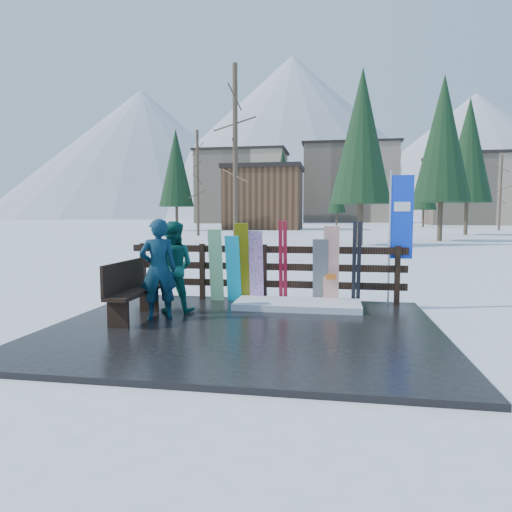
% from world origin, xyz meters
% --- Properties ---
extents(ground, '(700.00, 700.00, 0.00)m').
position_xyz_m(ground, '(0.00, 0.00, 0.00)').
color(ground, white).
rests_on(ground, ground).
extents(deck, '(6.00, 5.00, 0.08)m').
position_xyz_m(deck, '(0.00, 0.00, 0.04)').
color(deck, black).
rests_on(deck, ground).
extents(fence, '(5.60, 0.10, 1.15)m').
position_xyz_m(fence, '(0.00, 2.20, 0.74)').
color(fence, black).
rests_on(fence, deck).
extents(snow_patch, '(2.34, 1.00, 0.12)m').
position_xyz_m(snow_patch, '(0.72, 1.60, 0.14)').
color(snow_patch, white).
rests_on(snow_patch, deck).
extents(bench, '(0.40, 1.50, 0.97)m').
position_xyz_m(bench, '(-1.96, 0.20, 0.60)').
color(bench, black).
rests_on(bench, deck).
extents(snowboard_0, '(0.28, 0.30, 1.34)m').
position_xyz_m(snowboard_0, '(-0.60, 1.98, 0.75)').
color(snowboard_0, '#11C8F1').
rests_on(snowboard_0, deck).
extents(snowboard_1, '(0.27, 0.25, 1.46)m').
position_xyz_m(snowboard_1, '(-0.95, 1.98, 0.81)').
color(snowboard_1, silver).
rests_on(snowboard_1, deck).
extents(snowboard_2, '(0.27, 0.38, 1.59)m').
position_xyz_m(snowboard_2, '(-0.40, 1.98, 0.87)').
color(snowboard_2, '#E3D804').
rests_on(snowboard_2, deck).
extents(snowboard_3, '(0.28, 0.26, 1.44)m').
position_xyz_m(snowboard_3, '(-0.13, 1.98, 0.80)').
color(snowboard_3, white).
rests_on(snowboard_3, deck).
extents(snowboard_4, '(0.30, 0.36, 1.29)m').
position_xyz_m(snowboard_4, '(1.13, 1.98, 0.72)').
color(snowboard_4, black).
rests_on(snowboard_4, deck).
extents(snowboard_5, '(0.29, 0.20, 1.53)m').
position_xyz_m(snowboard_5, '(1.34, 1.98, 0.85)').
color(snowboard_5, white).
rests_on(snowboard_5, deck).
extents(ski_pair_a, '(0.16, 0.20, 1.63)m').
position_xyz_m(ski_pair_a, '(0.40, 2.05, 0.90)').
color(ski_pair_a, maroon).
rests_on(ski_pair_a, deck).
extents(ski_pair_b, '(0.17, 0.22, 1.62)m').
position_xyz_m(ski_pair_b, '(1.82, 2.05, 0.89)').
color(ski_pair_b, black).
rests_on(ski_pair_b, deck).
extents(rental_flag, '(0.45, 0.04, 2.60)m').
position_xyz_m(rental_flag, '(2.61, 2.25, 1.69)').
color(rental_flag, silver).
rests_on(rental_flag, deck).
extents(person_front, '(0.73, 0.63, 1.68)m').
position_xyz_m(person_front, '(-1.49, 0.28, 0.92)').
color(person_front, '#0F404D').
rests_on(person_front, deck).
extents(person_back, '(0.83, 0.67, 1.63)m').
position_xyz_m(person_back, '(-1.46, 0.87, 0.90)').
color(person_back, '#0E5347').
rests_on(person_back, deck).
extents(resort_buildings, '(73.00, 87.60, 22.60)m').
position_xyz_m(resort_buildings, '(1.03, 115.41, 9.81)').
color(resort_buildings, tan).
rests_on(resort_buildings, ground).
extents(trees, '(42.30, 68.93, 12.43)m').
position_xyz_m(trees, '(2.99, 49.54, 5.67)').
color(trees, '#382B1E').
rests_on(trees, ground).
extents(mountains, '(520.00, 260.00, 120.00)m').
position_xyz_m(mountains, '(-10.50, 328.41, 50.20)').
color(mountains, white).
rests_on(mountains, ground).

